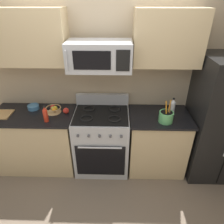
{
  "coord_description": "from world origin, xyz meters",
  "views": [
    {
      "loc": [
        0.21,
        -1.67,
        2.35
      ],
      "look_at": [
        0.15,
        0.59,
        1.03
      ],
      "focal_mm": 32.75,
      "sensor_mm": 36.0,
      "label": 1
    }
  ],
  "objects_px": {
    "refrigerator": "(221,120)",
    "microwave": "(99,56)",
    "bottle_vinegar": "(173,106)",
    "fruit_basket": "(54,109)",
    "apple_loose": "(66,111)",
    "utensil_crock": "(166,116)",
    "prep_bowl": "(33,107)",
    "bottle_hot_sauce": "(45,114)",
    "range_oven": "(102,140)"
  },
  "relations": [
    {
      "from": "bottle_hot_sauce",
      "to": "bottle_vinegar",
      "type": "relative_size",
      "value": 1.0
    },
    {
      "from": "refrigerator",
      "to": "utensil_crock",
      "type": "xyz_separation_m",
      "value": [
        -0.78,
        -0.13,
        0.12
      ]
    },
    {
      "from": "microwave",
      "to": "bottle_hot_sauce",
      "type": "bearing_deg",
      "value": -163.44
    },
    {
      "from": "microwave",
      "to": "apple_loose",
      "type": "relative_size",
      "value": 9.33
    },
    {
      "from": "refrigerator",
      "to": "prep_bowl",
      "type": "distance_m",
      "value": 2.61
    },
    {
      "from": "utensil_crock",
      "to": "apple_loose",
      "type": "bearing_deg",
      "value": 172.53
    },
    {
      "from": "range_oven",
      "to": "bottle_hot_sauce",
      "type": "relative_size",
      "value": 4.88
    },
    {
      "from": "apple_loose",
      "to": "prep_bowl",
      "type": "bearing_deg",
      "value": 167.24
    },
    {
      "from": "refrigerator",
      "to": "microwave",
      "type": "height_order",
      "value": "microwave"
    },
    {
      "from": "range_oven",
      "to": "utensil_crock",
      "type": "xyz_separation_m",
      "value": [
        0.84,
        -0.15,
        0.51
      ]
    },
    {
      "from": "fruit_basket",
      "to": "bottle_hot_sauce",
      "type": "height_order",
      "value": "bottle_hot_sauce"
    },
    {
      "from": "utensil_crock",
      "to": "apple_loose",
      "type": "xyz_separation_m",
      "value": [
        -1.33,
        0.17,
        -0.04
      ]
    },
    {
      "from": "fruit_basket",
      "to": "prep_bowl",
      "type": "bearing_deg",
      "value": 165.2
    },
    {
      "from": "bottle_vinegar",
      "to": "utensil_crock",
      "type": "bearing_deg",
      "value": -119.98
    },
    {
      "from": "refrigerator",
      "to": "bottle_hot_sauce",
      "type": "bearing_deg",
      "value": -176.0
    },
    {
      "from": "utensil_crock",
      "to": "prep_bowl",
      "type": "distance_m",
      "value": 1.85
    },
    {
      "from": "refrigerator",
      "to": "apple_loose",
      "type": "relative_size",
      "value": 21.21
    },
    {
      "from": "apple_loose",
      "to": "bottle_vinegar",
      "type": "relative_size",
      "value": 0.36
    },
    {
      "from": "fruit_basket",
      "to": "prep_bowl",
      "type": "xyz_separation_m",
      "value": [
        -0.32,
        0.08,
        -0.01
      ]
    },
    {
      "from": "range_oven",
      "to": "microwave",
      "type": "distance_m",
      "value": 1.23
    },
    {
      "from": "microwave",
      "to": "bottle_hot_sauce",
      "type": "height_order",
      "value": "microwave"
    },
    {
      "from": "utensil_crock",
      "to": "fruit_basket",
      "type": "xyz_separation_m",
      "value": [
        -1.51,
        0.2,
        -0.03
      ]
    },
    {
      "from": "refrigerator",
      "to": "prep_bowl",
      "type": "height_order",
      "value": "refrigerator"
    },
    {
      "from": "bottle_vinegar",
      "to": "fruit_basket",
      "type": "bearing_deg",
      "value": -179.1
    },
    {
      "from": "fruit_basket",
      "to": "prep_bowl",
      "type": "distance_m",
      "value": 0.33
    },
    {
      "from": "microwave",
      "to": "bottle_vinegar",
      "type": "height_order",
      "value": "microwave"
    },
    {
      "from": "range_oven",
      "to": "microwave",
      "type": "xyz_separation_m",
      "value": [
        -0.0,
        0.03,
        1.23
      ]
    },
    {
      "from": "refrigerator",
      "to": "microwave",
      "type": "bearing_deg",
      "value": 178.43
    },
    {
      "from": "bottle_vinegar",
      "to": "microwave",
      "type": "bearing_deg",
      "value": -176.81
    },
    {
      "from": "refrigerator",
      "to": "bottle_vinegar",
      "type": "distance_m",
      "value": 0.68
    },
    {
      "from": "fruit_basket",
      "to": "microwave",
      "type": "bearing_deg",
      "value": -2.46
    },
    {
      "from": "microwave",
      "to": "bottle_vinegar",
      "type": "relative_size",
      "value": 3.4
    },
    {
      "from": "prep_bowl",
      "to": "microwave",
      "type": "bearing_deg",
      "value": -6.51
    },
    {
      "from": "microwave",
      "to": "prep_bowl",
      "type": "xyz_separation_m",
      "value": [
        -0.98,
        0.11,
        -0.77
      ]
    },
    {
      "from": "range_oven",
      "to": "prep_bowl",
      "type": "height_order",
      "value": "range_oven"
    },
    {
      "from": "fruit_basket",
      "to": "prep_bowl",
      "type": "relative_size",
      "value": 1.32
    },
    {
      "from": "apple_loose",
      "to": "bottle_hot_sauce",
      "type": "xyz_separation_m",
      "value": [
        -0.21,
        -0.21,
        0.06
      ]
    },
    {
      "from": "fruit_basket",
      "to": "range_oven",
      "type": "bearing_deg",
      "value": -4.8
    },
    {
      "from": "utensil_crock",
      "to": "fruit_basket",
      "type": "bearing_deg",
      "value": 172.33
    },
    {
      "from": "microwave",
      "to": "apple_loose",
      "type": "bearing_deg",
      "value": -179.98
    },
    {
      "from": "fruit_basket",
      "to": "apple_loose",
      "type": "xyz_separation_m",
      "value": [
        0.18,
        -0.03,
        -0.01
      ]
    },
    {
      "from": "range_oven",
      "to": "apple_loose",
      "type": "distance_m",
      "value": 0.68
    },
    {
      "from": "bottle_hot_sauce",
      "to": "prep_bowl",
      "type": "distance_m",
      "value": 0.43
    },
    {
      "from": "range_oven",
      "to": "bottle_vinegar",
      "type": "bearing_deg",
      "value": 4.78
    },
    {
      "from": "fruit_basket",
      "to": "bottle_vinegar",
      "type": "relative_size",
      "value": 0.95
    },
    {
      "from": "bottle_hot_sauce",
      "to": "prep_bowl",
      "type": "xyz_separation_m",
      "value": [
        -0.28,
        0.32,
        -0.07
      ]
    },
    {
      "from": "utensil_crock",
      "to": "microwave",
      "type": "bearing_deg",
      "value": 168.31
    },
    {
      "from": "apple_loose",
      "to": "refrigerator",
      "type": "bearing_deg",
      "value": -1.2
    },
    {
      "from": "fruit_basket",
      "to": "bottle_hot_sauce",
      "type": "distance_m",
      "value": 0.24
    },
    {
      "from": "range_oven",
      "to": "bottle_hot_sauce",
      "type": "bearing_deg",
      "value": -165.52
    }
  ]
}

